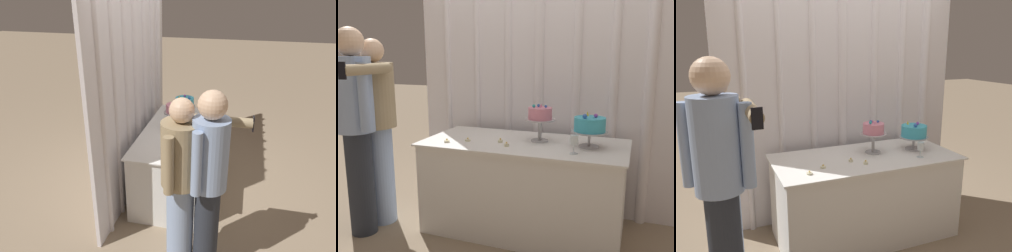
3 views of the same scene
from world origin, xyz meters
The scene contains 12 objects.
ground_plane centered at (0.00, 0.00, 0.00)m, with size 24.00×24.00×0.00m, color gray.
draped_curtain centered at (0.04, 0.62, 1.50)m, with size 2.54×0.16×2.89m.
cake_table centered at (0.00, 0.10, 0.40)m, with size 1.71×0.82×0.80m.
cake_display_nearleft centered at (0.11, 0.17, 1.02)m, with size 0.26×0.26×0.32m.
cake_display_nearright centered at (0.54, 0.11, 0.97)m, with size 0.29×0.29×0.28m.
wine_glass centered at (0.46, -0.12, 0.90)m, with size 0.06×0.06×0.14m.
tealight_far_left centered at (-0.61, -0.14, 0.81)m, with size 0.05×0.05×0.03m.
tealight_near_left centered at (-0.46, -0.04, 0.81)m, with size 0.05×0.05×0.03m.
tealight_near_right centered at (-0.19, 0.01, 0.81)m, with size 0.04×0.04×0.04m.
tealight_far_right centered at (-0.09, -0.09, 0.81)m, with size 0.04×0.04×0.04m.
guest_girl_blue_dress centered at (-1.28, -0.21, 0.92)m, with size 0.49×0.77×1.66m.
guest_man_pink_jacket centered at (-1.29, -0.44, 0.98)m, with size 0.44×0.40×1.75m.
Camera 3 is at (-1.32, -2.58, 1.81)m, focal length 35.96 mm.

